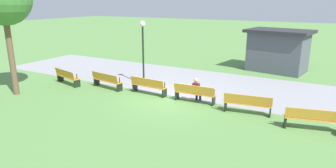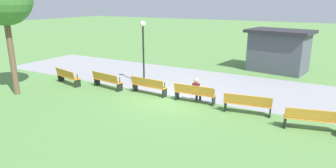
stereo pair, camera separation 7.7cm
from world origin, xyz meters
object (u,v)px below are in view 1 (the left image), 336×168
lamp_post (143,40)px  bench_5 (313,118)px  bench_0 (67,76)px  bench_1 (107,80)px  kiosk (278,50)px  bench_2 (148,85)px  bench_4 (248,103)px  bench_3 (194,93)px  person_seated (197,89)px

lamp_post → bench_5: bearing=-13.7°
bench_0 → bench_1: same height
bench_1 → bench_5: size_ratio=1.00×
bench_5 → kiosk: bearing=93.7°
bench_5 → bench_2: bearing=161.5°
bench_4 → bench_1: bearing=172.1°
bench_2 → bench_3: same height
bench_3 → bench_5: size_ratio=0.98×
bench_1 → bench_2: size_ratio=1.01×
bench_1 → bench_3: bearing=10.6°
bench_2 → kiosk: (4.81, 8.69, 0.96)m
bench_1 → person_seated: 5.20m
bench_2 → bench_5: bearing=-2.6°
kiosk → bench_4: bearing=-78.5°
bench_2 → kiosk: size_ratio=0.45×
bench_4 → person_seated: 2.55m
lamp_post → kiosk: 9.50m
bench_0 → person_seated: bearing=19.6°
bench_3 → bench_5: bearing=-10.5°
bench_2 → bench_0: bearing=-169.5°
bench_0 → bench_4: bearing=15.9°
bench_2 → bench_5: 7.71m
bench_1 → person_seated: (5.19, 0.38, 0.16)m
bench_2 → kiosk: 9.98m
bench_4 → kiosk: bearing=84.2°
lamp_post → kiosk: lamp_post is taller
bench_1 → bench_3: 5.15m
bench_0 → bench_2: same height
bench_4 → bench_2: bearing=169.4°
bench_5 → kiosk: 9.87m
bench_0 → bench_5: (12.78, 0.00, 0.00)m
bench_0 → bench_3: same height
bench_4 → lamp_post: size_ratio=0.56×
bench_0 → bench_5: same height
bench_1 → bench_2: 2.58m
bench_5 → person_seated: size_ratio=1.70×
bench_4 → lamp_post: (-6.42, 1.72, 2.06)m
bench_3 → kiosk: size_ratio=0.45×
bench_1 → bench_4: size_ratio=1.00×
bench_4 → bench_5: size_ratio=1.00×
bench_0 → bench_5: bearing=13.2°
bench_0 → bench_2: bearing=21.1°
bench_4 → kiosk: kiosk is taller
bench_5 → lamp_post: size_ratio=0.57×
bench_0 → lamp_post: (3.82, 2.19, 2.06)m
bench_4 → person_seated: (-2.52, 0.38, 0.16)m
lamp_post → kiosk: bearing=49.8°
bench_3 → lamp_post: (-3.85, 1.48, 2.06)m
bench_4 → kiosk: (-0.33, 8.92, 0.96)m
bench_3 → kiosk: 9.02m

